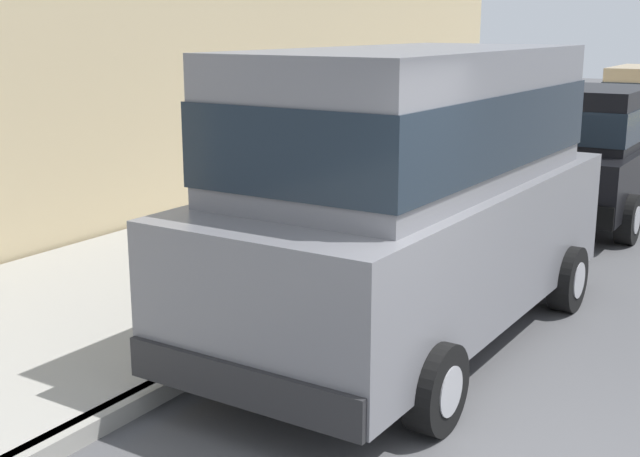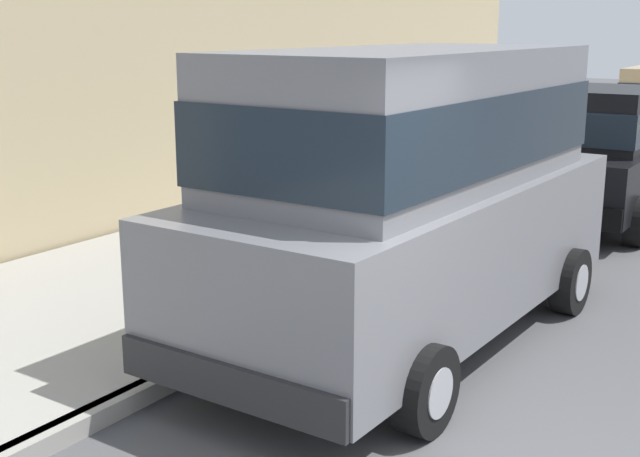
{
  "view_description": "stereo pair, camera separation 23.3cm",
  "coord_description": "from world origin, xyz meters",
  "px_view_note": "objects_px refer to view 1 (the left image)",
  "views": [
    {
      "loc": [
        0.83,
        -4.22,
        2.71
      ],
      "look_at": [
        -3.16,
        2.27,
        0.85
      ],
      "focal_mm": 47.04,
      "sensor_mm": 36.0,
      "label": 1
    },
    {
      "loc": [
        1.03,
        -4.09,
        2.71
      ],
      "look_at": [
        -3.16,
        2.27,
        0.85
      ],
      "focal_mm": 47.04,
      "sensor_mm": 36.0,
      "label": 2
    }
  ],
  "objects_px": {
    "car_black_hatchback": "(584,152)",
    "fire_hydrant": "(414,203)",
    "car_grey_van": "(413,183)",
    "dog_tan": "(203,246)"
  },
  "relations": [
    {
      "from": "fire_hydrant",
      "to": "car_grey_van",
      "type": "bearing_deg",
      "value": -65.26
    },
    {
      "from": "car_grey_van",
      "to": "fire_hydrant",
      "type": "relative_size",
      "value": 6.81
    },
    {
      "from": "car_grey_van",
      "to": "fire_hydrant",
      "type": "xyz_separation_m",
      "value": [
        -1.48,
        3.22,
        -0.92
      ]
    },
    {
      "from": "car_black_hatchback",
      "to": "fire_hydrant",
      "type": "distance_m",
      "value": 2.75
    },
    {
      "from": "car_grey_van",
      "to": "car_black_hatchback",
      "type": "height_order",
      "value": "car_grey_van"
    },
    {
      "from": "dog_tan",
      "to": "fire_hydrant",
      "type": "distance_m",
      "value": 3.14
    },
    {
      "from": "car_black_hatchback",
      "to": "fire_hydrant",
      "type": "bearing_deg",
      "value": -124.68
    },
    {
      "from": "dog_tan",
      "to": "fire_hydrant",
      "type": "relative_size",
      "value": 1.04
    },
    {
      "from": "car_grey_van",
      "to": "dog_tan",
      "type": "relative_size",
      "value": 6.55
    },
    {
      "from": "car_black_hatchback",
      "to": "dog_tan",
      "type": "relative_size",
      "value": 5.05
    }
  ]
}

